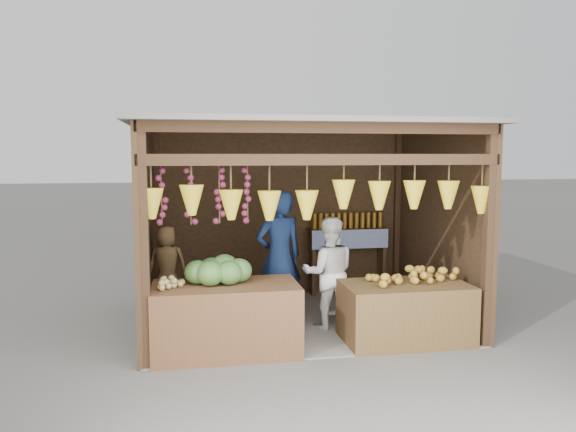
% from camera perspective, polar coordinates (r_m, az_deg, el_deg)
% --- Properties ---
extents(ground, '(80.00, 80.00, 0.00)m').
position_cam_1_polar(ground, '(7.82, 1.19, -10.51)').
color(ground, '#514F49').
rests_on(ground, ground).
extents(stall_structure, '(4.30, 3.30, 2.66)m').
position_cam_1_polar(stall_structure, '(7.46, 1.03, 1.73)').
color(stall_structure, slate).
rests_on(stall_structure, ground).
extents(back_shelf, '(1.25, 0.32, 1.32)m').
position_cam_1_polar(back_shelf, '(9.09, 6.10, -2.52)').
color(back_shelf, '#382314').
rests_on(back_shelf, ground).
extents(counter_left, '(1.64, 0.85, 0.80)m').
position_cam_1_polar(counter_left, '(6.51, -6.33, -10.34)').
color(counter_left, '#522E1B').
rests_on(counter_left, ground).
extents(counter_right, '(1.50, 0.85, 0.71)m').
position_cam_1_polar(counter_right, '(7.02, 11.81, -9.57)').
color(counter_right, '#493018').
rests_on(counter_right, ground).
extents(stool, '(0.32, 0.32, 0.30)m').
position_cam_1_polar(stool, '(7.69, -12.07, -9.77)').
color(stool, black).
rests_on(stool, ground).
extents(man_standing, '(0.73, 0.57, 1.79)m').
position_cam_1_polar(man_standing, '(7.50, -0.92, -4.18)').
color(man_standing, '#122345').
rests_on(man_standing, ground).
extents(woman_standing, '(0.77, 0.64, 1.46)m').
position_cam_1_polar(woman_standing, '(7.32, 4.15, -5.79)').
color(woman_standing, silver).
rests_on(woman_standing, ground).
extents(vendor_seated, '(0.54, 0.38, 1.05)m').
position_cam_1_polar(vendor_seated, '(7.54, -12.18, -4.86)').
color(vendor_seated, '#523A21').
rests_on(vendor_seated, stool).
extents(melon_pile, '(1.00, 0.50, 0.32)m').
position_cam_1_polar(melon_pile, '(6.44, -7.26, -5.41)').
color(melon_pile, '#164F15').
rests_on(melon_pile, counter_left).
extents(tanfruit_pile, '(0.34, 0.40, 0.13)m').
position_cam_1_polar(tanfruit_pile, '(6.34, -11.81, -6.56)').
color(tanfruit_pile, '#AE8450').
rests_on(tanfruit_pile, counter_left).
extents(mango_pile, '(1.40, 0.64, 0.22)m').
position_cam_1_polar(mango_pile, '(6.96, 12.41, -5.77)').
color(mango_pile, '#C8571A').
rests_on(mango_pile, counter_right).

